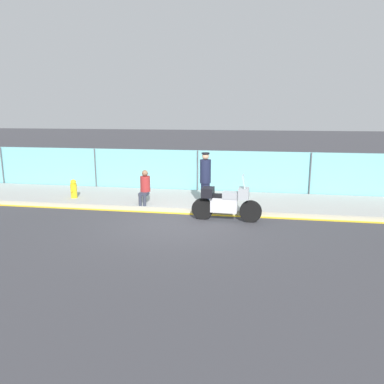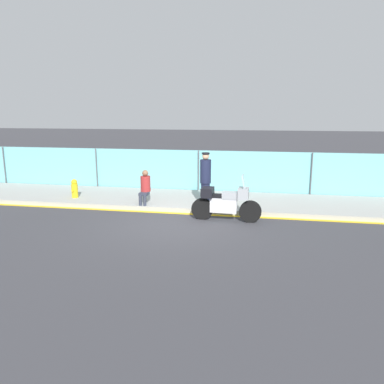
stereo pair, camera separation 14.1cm
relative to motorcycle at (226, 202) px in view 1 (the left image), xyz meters
name	(u,v)px [view 1 (the left image)]	position (x,y,z in m)	size (l,w,h in m)	color
ground_plane	(175,224)	(-1.50, -0.66, -0.61)	(120.00, 120.00, 0.00)	#38383D
sidewalk	(191,200)	(-1.50, 2.21, -0.53)	(33.67, 3.10, 0.16)	#9E9E99
curb_paint_stripe	(183,214)	(-1.50, 0.57, -0.61)	(33.67, 0.18, 0.01)	gold
storefront_fence	(198,172)	(-1.50, 3.85, 0.30)	(31.98, 0.17, 1.83)	#6BB2B7
motorcycle	(226,202)	(0.00, 0.00, 0.00)	(2.23, 0.56, 1.51)	black
officer_standing	(205,179)	(-0.82, 1.18, 0.51)	(0.38, 0.38, 1.87)	#191E38
person_seated_on_curb	(145,185)	(-2.98, 1.10, 0.22)	(0.35, 0.62, 1.21)	#2D3342
fire_hydrant	(74,189)	(-5.94, 1.53, -0.10)	(0.24, 0.30, 0.71)	gold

